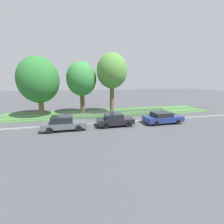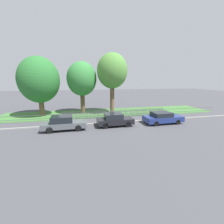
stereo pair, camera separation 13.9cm
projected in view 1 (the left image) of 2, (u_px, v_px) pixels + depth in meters
The scene contains 11 objects.
ground_plane at pixel (122, 123), 17.16m from camera, with size 120.00×120.00×0.00m, color #424247.
kerb_stone at pixel (122, 122), 17.24m from camera, with size 30.74×0.20×0.12m, color gray.
grass_strip at pixel (111, 112), 22.60m from camera, with size 30.74×6.02×0.01m, color #3D7033.
park_fence at pixel (116, 113), 19.64m from camera, with size 30.74×0.05×1.01m.
parked_car_silver_hatchback at pixel (64, 123), 14.48m from camera, with size 4.17×1.70×1.39m.
parked_car_black_saloon at pixel (115, 120), 15.82m from camera, with size 3.79×1.68×1.35m.
parked_car_navy_estate at pixel (162, 117), 16.86m from camera, with size 4.29×1.95×1.28m.
covered_motorcycle at pixel (112, 117), 17.48m from camera, with size 2.00×0.74×0.97m.
tree_nearest_kerb at pixel (39, 80), 19.45m from camera, with size 5.20×5.20×7.80m.
tree_behind_motorcycle at pixel (81, 79), 21.05m from camera, with size 4.15×4.15×7.35m.
tree_mid_park at pixel (112, 71), 20.82m from camera, with size 4.24×4.24×8.48m.
Camera 1 is at (-4.83, -15.84, 4.78)m, focal length 24.00 mm.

